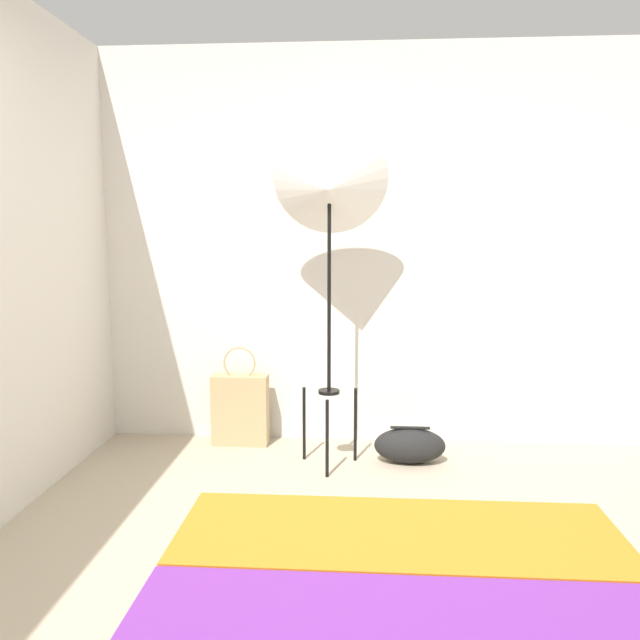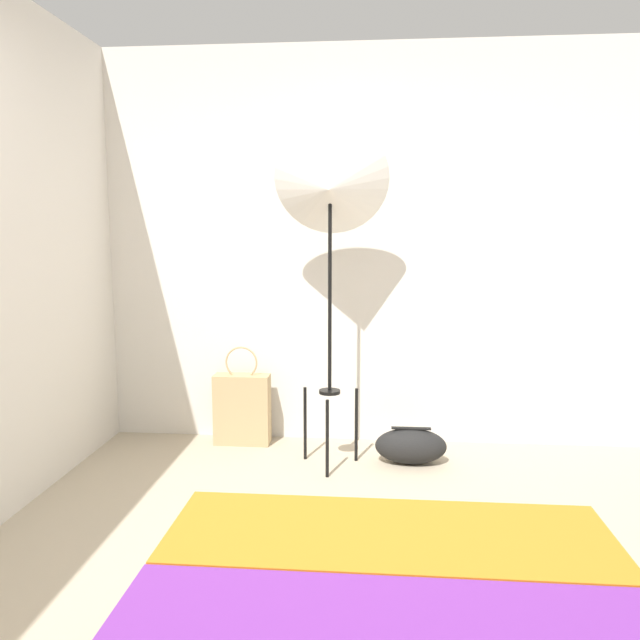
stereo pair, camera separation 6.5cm
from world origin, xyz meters
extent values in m
cube|color=silver|center=(0.00, 2.30, 1.30)|extent=(8.00, 0.05, 2.60)
cube|color=#702D8E|center=(0.22, -0.51, 0.47)|extent=(1.37, 0.48, 0.04)
cube|color=orange|center=(0.22, -0.02, 0.47)|extent=(1.37, 0.48, 0.04)
cylinder|color=black|center=(-0.09, 1.60, 0.23)|extent=(0.02, 0.02, 0.46)
cylinder|color=black|center=(-0.25, 1.87, 0.23)|extent=(0.02, 0.02, 0.46)
cylinder|color=black|center=(0.07, 1.87, 0.23)|extent=(0.02, 0.02, 0.46)
cylinder|color=black|center=(-0.09, 1.78, 0.46)|extent=(0.13, 0.13, 0.02)
cylinder|color=black|center=(-0.09, 1.78, 1.07)|extent=(0.02, 0.02, 1.22)
cone|color=white|center=(-0.09, 1.78, 1.68)|extent=(0.68, 0.45, 0.72)
cube|color=tan|center=(-0.70, 2.12, 0.24)|extent=(0.37, 0.14, 0.47)
torus|color=tan|center=(-0.70, 2.12, 0.55)|extent=(0.22, 0.01, 0.22)
ellipsoid|color=black|center=(0.40, 1.86, 0.11)|extent=(0.44, 0.22, 0.22)
cube|color=black|center=(0.40, 1.86, 0.22)|extent=(0.24, 0.04, 0.01)
camera|label=1|loc=(0.10, -1.85, 1.41)|focal=35.00mm
camera|label=2|loc=(0.17, -1.85, 1.41)|focal=35.00mm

